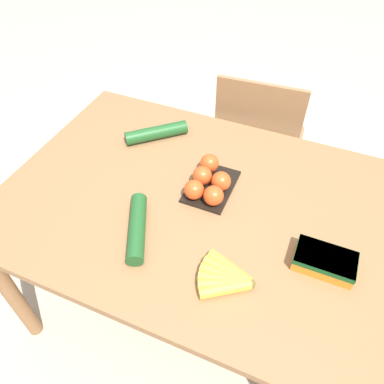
{
  "coord_description": "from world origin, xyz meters",
  "views": [
    {
      "loc": [
        0.35,
        -0.81,
        1.68
      ],
      "look_at": [
        0.0,
        0.0,
        0.75
      ],
      "focal_mm": 35.0,
      "sensor_mm": 36.0,
      "label": 1
    }
  ],
  "objects_px": {
    "carrot_bag": "(325,260)",
    "cucumber_near": "(156,133)",
    "tomato_pack": "(209,182)",
    "chair": "(257,145)",
    "cucumber_far": "(137,228)",
    "banana_bunch": "(226,278)"
  },
  "relations": [
    {
      "from": "banana_bunch",
      "to": "chair",
      "type": "bearing_deg",
      "value": 98.99
    },
    {
      "from": "chair",
      "to": "cucumber_far",
      "type": "distance_m",
      "value": 0.95
    },
    {
      "from": "banana_bunch",
      "to": "carrot_bag",
      "type": "xyz_separation_m",
      "value": [
        0.25,
        0.16,
        0.01
      ]
    },
    {
      "from": "chair",
      "to": "banana_bunch",
      "type": "xyz_separation_m",
      "value": [
        0.15,
        -0.95,
        0.28
      ]
    },
    {
      "from": "carrot_bag",
      "to": "cucumber_far",
      "type": "xyz_separation_m",
      "value": [
        -0.56,
        -0.11,
        -0.0
      ]
    },
    {
      "from": "chair",
      "to": "cucumber_far",
      "type": "height_order",
      "value": "chair"
    },
    {
      "from": "banana_bunch",
      "to": "cucumber_near",
      "type": "bearing_deg",
      "value": 133.18
    },
    {
      "from": "banana_bunch",
      "to": "carrot_bag",
      "type": "height_order",
      "value": "carrot_bag"
    },
    {
      "from": "tomato_pack",
      "to": "banana_bunch",
      "type": "bearing_deg",
      "value": -60.81
    },
    {
      "from": "tomato_pack",
      "to": "chair",
      "type": "bearing_deg",
      "value": 87.15
    },
    {
      "from": "banana_bunch",
      "to": "tomato_pack",
      "type": "bearing_deg",
      "value": 119.19
    },
    {
      "from": "carrot_bag",
      "to": "cucumber_near",
      "type": "relative_size",
      "value": 0.78
    },
    {
      "from": "banana_bunch",
      "to": "carrot_bag",
      "type": "relative_size",
      "value": 0.94
    },
    {
      "from": "banana_bunch",
      "to": "cucumber_far",
      "type": "distance_m",
      "value": 0.32
    },
    {
      "from": "tomato_pack",
      "to": "carrot_bag",
      "type": "bearing_deg",
      "value": -20.98
    },
    {
      "from": "cucumber_far",
      "to": "chair",
      "type": "bearing_deg",
      "value": 79.4
    },
    {
      "from": "chair",
      "to": "cucumber_far",
      "type": "relative_size",
      "value": 3.53
    },
    {
      "from": "carrot_bag",
      "to": "chair",
      "type": "bearing_deg",
      "value": 116.71
    },
    {
      "from": "tomato_pack",
      "to": "cucumber_far",
      "type": "relative_size",
      "value": 0.89
    },
    {
      "from": "chair",
      "to": "cucumber_near",
      "type": "distance_m",
      "value": 0.62
    },
    {
      "from": "tomato_pack",
      "to": "carrot_bag",
      "type": "distance_m",
      "value": 0.46
    },
    {
      "from": "cucumber_far",
      "to": "cucumber_near",
      "type": "bearing_deg",
      "value": 109.68
    }
  ]
}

